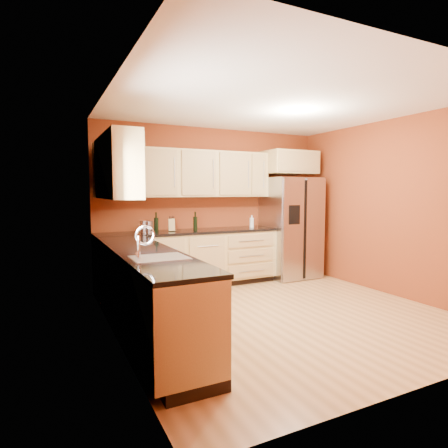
{
  "coord_description": "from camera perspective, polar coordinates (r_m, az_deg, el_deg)",
  "views": [
    {
      "loc": [
        -2.66,
        -3.84,
        1.54
      ],
      "look_at": [
        -0.33,
        0.9,
        1.08
      ],
      "focal_mm": 30.0,
      "sensor_mm": 36.0,
      "label": 1
    }
  ],
  "objects": [
    {
      "name": "base_cabinets_back",
      "position": [
        6.03,
        -5.23,
        -5.52
      ],
      "size": [
        2.9,
        0.6,
        0.88
      ],
      "primitive_type": "cube",
      "color": "tan",
      "rests_on": "floor"
    },
    {
      "name": "countertop_back",
      "position": [
        5.96,
        -5.23,
        -1.18
      ],
      "size": [
        2.9,
        0.62,
        0.04
      ],
      "primitive_type": "cube",
      "color": "black",
      "rests_on": "base_cabinets_back"
    },
    {
      "name": "canister_right",
      "position": [
        5.72,
        -11.36,
        -0.45
      ],
      "size": [
        0.13,
        0.13,
        0.17
      ],
      "primitive_type": "cylinder",
      "rotation": [
        0.0,
        0.0,
        -0.23
      ],
      "color": "#A9A9AD",
      "rests_on": "countertop_back"
    },
    {
      "name": "wall_front",
      "position": [
        3.25,
        29.07,
        0.14
      ],
      "size": [
        4.0,
        0.04,
        2.6
      ],
      "primitive_type": "cube",
      "color": "maroon",
      "rests_on": "floor"
    },
    {
      "name": "refrigerator",
      "position": [
        6.81,
        10.07,
        -0.55
      ],
      "size": [
        0.9,
        0.75,
        1.78
      ],
      "primitive_type": "cube",
      "color": "#A9A9AD",
      "rests_on": "floor"
    },
    {
      "name": "ceiling",
      "position": [
        4.79,
        8.77,
        17.73
      ],
      "size": [
        4.0,
        4.0,
        0.0
      ],
      "primitive_type": "plane",
      "color": "white",
      "rests_on": "wall_back"
    },
    {
      "name": "window",
      "position": [
        3.41,
        -14.67,
        5.02
      ],
      "size": [
        0.03,
        0.9,
        1.0
      ],
      "primitive_type": "cube",
      "color": "white",
      "rests_on": "wall_left"
    },
    {
      "name": "over_fridge_cabinet",
      "position": [
        6.86,
        9.85,
        9.2
      ],
      "size": [
        0.92,
        0.6,
        0.4
      ],
      "primitive_type": "cube",
      "color": "tan",
      "rests_on": "wall_back"
    },
    {
      "name": "upper_cabinets_left",
      "position": [
        4.65,
        -16.03,
        8.33
      ],
      "size": [
        0.33,
        1.35,
        0.75
      ],
      "primitive_type": "cube",
      "color": "tan",
      "rests_on": "wall_left"
    },
    {
      "name": "upper_cabinets_back",
      "position": [
        6.18,
        -3.16,
        7.64
      ],
      "size": [
        2.3,
        0.33,
        0.75
      ],
      "primitive_type": "cube",
      "color": "tan",
      "rests_on": "wall_back"
    },
    {
      "name": "sink_faucet",
      "position": [
        3.51,
        -9.85,
        -2.75
      ],
      "size": [
        0.5,
        0.42,
        0.3
      ],
      "primitive_type": null,
      "color": "silver",
      "rests_on": "countertop_left"
    },
    {
      "name": "floor",
      "position": [
        4.92,
        8.35,
        -13.28
      ],
      "size": [
        4.0,
        4.0,
        0.0
      ],
      "primitive_type": "plane",
      "color": "#AF7B43",
      "rests_on": "ground"
    },
    {
      "name": "countertop_left",
      "position": [
        4.01,
        -11.83,
        -4.27
      ],
      "size": [
        0.62,
        2.8,
        0.04
      ],
      "primitive_type": "cube",
      "color": "black",
      "rests_on": "base_cabinets_left"
    },
    {
      "name": "base_cabinets_left",
      "position": [
        4.11,
        -11.85,
        -10.62
      ],
      "size": [
        0.6,
        2.8,
        0.88
      ],
      "primitive_type": "cube",
      "color": "tan",
      "rests_on": "floor"
    },
    {
      "name": "wall_back",
      "position": [
        6.43,
        -1.66,
        2.86
      ],
      "size": [
        4.0,
        0.04,
        2.6
      ],
      "primitive_type": "cube",
      "color": "maroon",
      "rests_on": "floor"
    },
    {
      "name": "wall_right",
      "position": [
        6.05,
        24.35,
        2.29
      ],
      "size": [
        0.04,
        4.0,
        2.6
      ],
      "primitive_type": "cube",
      "color": "maroon",
      "rests_on": "floor"
    },
    {
      "name": "wall_left",
      "position": [
        3.91,
        -16.34,
        1.29
      ],
      "size": [
        0.04,
        4.0,
        2.6
      ],
      "primitive_type": "cube",
      "color": "maroon",
      "rests_on": "floor"
    },
    {
      "name": "soap_dispenser",
      "position": [
        6.43,
        4.24,
        0.4
      ],
      "size": [
        0.08,
        0.08,
        0.21
      ],
      "primitive_type": "cylinder",
      "rotation": [
        0.0,
        0.0,
        -0.08
      ],
      "color": "white",
      "rests_on": "countertop_back"
    },
    {
      "name": "wine_bottle_a",
      "position": [
        5.78,
        -10.29,
        0.28
      ],
      "size": [
        0.07,
        0.07,
        0.3
      ],
      "primitive_type": null,
      "rotation": [
        0.0,
        0.0,
        0.05
      ],
      "color": "black",
      "rests_on": "countertop_back"
    },
    {
      "name": "corner_upper_cabinet",
      "position": [
        5.61,
        -16.08,
        7.73
      ],
      "size": [
        0.67,
        0.67,
        0.75
      ],
      "primitive_type": "cube",
      "rotation": [
        0.0,
        0.0,
        0.79
      ],
      "color": "tan",
      "rests_on": "wall_back"
    },
    {
      "name": "wine_bottle_b",
      "position": [
        5.96,
        -4.4,
        0.46
      ],
      "size": [
        0.08,
        0.08,
        0.3
      ],
      "primitive_type": null,
      "rotation": [
        0.0,
        0.0,
        -0.33
      ],
      "color": "black",
      "rests_on": "countertop_back"
    },
    {
      "name": "knife_block",
      "position": [
        5.88,
        -8.0,
        -0.16
      ],
      "size": [
        0.11,
        0.11,
        0.19
      ],
      "primitive_type": "cube",
      "rotation": [
        0.0,
        0.0,
        -0.24
      ],
      "color": "tan",
      "rests_on": "countertop_back"
    },
    {
      "name": "canister_left",
      "position": [
        5.76,
        -12.1,
        -0.39
      ],
      "size": [
        0.14,
        0.14,
        0.18
      ],
      "primitive_type": "cylinder",
      "rotation": [
        0.0,
        0.0,
        -0.31
      ],
      "color": "#A9A9AD",
      "rests_on": "countertop_back"
    }
  ]
}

